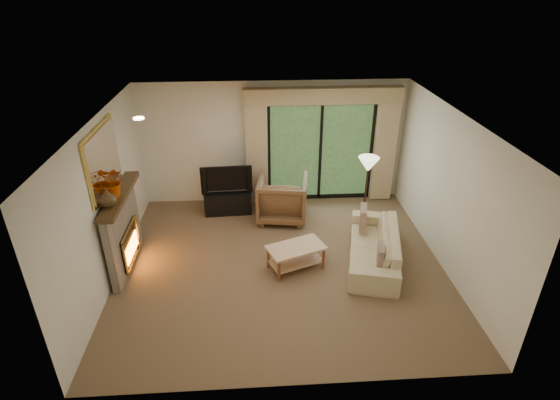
{
  "coord_description": "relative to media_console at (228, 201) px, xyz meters",
  "views": [
    {
      "loc": [
        -0.43,
        -6.16,
        4.49
      ],
      "look_at": [
        0.0,
        0.3,
        1.1
      ],
      "focal_mm": 28.0,
      "sensor_mm": 36.0,
      "label": 1
    }
  ],
  "objects": [
    {
      "name": "pillow_far",
      "position": [
        2.52,
        -1.33,
        0.28
      ],
      "size": [
        0.21,
        0.43,
        0.42
      ],
      "primitive_type": "cube",
      "rotation": [
        0.0,
        0.0,
        -0.24
      ],
      "color": "brown",
      "rests_on": "sofa"
    },
    {
      "name": "curtain_left",
      "position": [
        0.63,
        0.39,
        0.96
      ],
      "size": [
        0.45,
        0.18,
        2.35
      ],
      "primitive_type": "cube",
      "color": "tan",
      "rests_on": "floor"
    },
    {
      "name": "mirror",
      "position": [
        -1.73,
        -1.75,
        1.71
      ],
      "size": [
        0.07,
        1.45,
        1.02
      ],
      "primitive_type": null,
      "color": "gold",
      "rests_on": "wall_left"
    },
    {
      "name": "coffee_table",
      "position": [
        1.22,
        -2.06,
        -0.03
      ],
      "size": [
        1.07,
        0.83,
        0.42
      ],
      "primitive_type": null,
      "rotation": [
        0.0,
        0.0,
        0.37
      ],
      "color": "tan",
      "rests_on": "floor"
    },
    {
      "name": "cornice",
      "position": [
        1.98,
        0.41,
        2.08
      ],
      "size": [
        3.2,
        0.24,
        0.32
      ],
      "primitive_type": "cube",
      "color": "tan",
      "rests_on": "wall_back"
    },
    {
      "name": "pillow_near",
      "position": [
        2.52,
        -2.51,
        0.26
      ],
      "size": [
        0.17,
        0.36,
        0.35
      ],
      "primitive_type": "cube",
      "rotation": [
        0.0,
        0.0,
        -0.24
      ],
      "color": "brown",
      "rests_on": "sofa"
    },
    {
      "name": "ceiling",
      "position": [
        0.98,
        -1.95,
        2.36
      ],
      "size": [
        5.5,
        5.5,
        0.0
      ],
      "primitive_type": "plane",
      "rotation": [
        3.14,
        0.0,
        0.0
      ],
      "color": "silver",
      "rests_on": "ground"
    },
    {
      "name": "wall_left",
      "position": [
        -1.77,
        -1.95,
        1.06
      ],
      "size": [
        0.0,
        5.0,
        5.0
      ],
      "primitive_type": "plane",
      "rotation": [
        1.57,
        0.0,
        1.57
      ],
      "color": "white",
      "rests_on": "ground"
    },
    {
      "name": "vase",
      "position": [
        -1.63,
        -2.19,
        1.27
      ],
      "size": [
        0.28,
        0.28,
        0.28
      ],
      "primitive_type": "imported",
      "rotation": [
        0.0,
        0.0,
        -0.03
      ],
      "color": "#453119",
      "rests_on": "fireplace"
    },
    {
      "name": "sliding_door",
      "position": [
        1.98,
        0.5,
        0.86
      ],
      "size": [
        2.26,
        0.1,
        2.16
      ],
      "primitive_type": null,
      "color": "black",
      "rests_on": "floor"
    },
    {
      "name": "tv",
      "position": [
        0.0,
        0.0,
        0.54
      ],
      "size": [
        1.04,
        0.18,
        0.59
      ],
      "primitive_type": "imported",
      "rotation": [
        0.0,
        0.0,
        0.05
      ],
      "color": "black",
      "rests_on": "media_console"
    },
    {
      "name": "curtain_right",
      "position": [
        3.33,
        0.39,
        0.96
      ],
      "size": [
        0.45,
        0.18,
        2.35
      ],
      "primitive_type": "cube",
      "color": "tan",
      "rests_on": "floor"
    },
    {
      "name": "media_console",
      "position": [
        0.0,
        0.0,
        0.0
      ],
      "size": [
        0.98,
        0.48,
        0.48
      ],
      "primitive_type": "cube",
      "rotation": [
        0.0,
        0.0,
        0.05
      ],
      "color": "black",
      "rests_on": "floor"
    },
    {
      "name": "wall_back",
      "position": [
        0.98,
        0.55,
        1.06
      ],
      "size": [
        5.0,
        0.0,
        5.0
      ],
      "primitive_type": "plane",
      "rotation": [
        1.57,
        0.0,
        0.0
      ],
      "color": "white",
      "rests_on": "ground"
    },
    {
      "name": "wall_front",
      "position": [
        0.98,
        -4.45,
        1.06
      ],
      "size": [
        5.0,
        0.0,
        5.0
      ],
      "primitive_type": "plane",
      "rotation": [
        -1.57,
        0.0,
        0.0
      ],
      "color": "white",
      "rests_on": "ground"
    },
    {
      "name": "sofa",
      "position": [
        2.59,
        -1.92,
        0.06
      ],
      "size": [
        1.26,
        2.18,
        0.6
      ],
      "primitive_type": "imported",
      "rotation": [
        0.0,
        0.0,
        -1.81
      ],
      "color": "beige",
      "rests_on": "floor"
    },
    {
      "name": "branches",
      "position": [
        -1.63,
        -1.88,
        1.39
      ],
      "size": [
        0.55,
        0.5,
        0.52
      ],
      "primitive_type": "imported",
      "rotation": [
        0.0,
        0.0,
        -0.25
      ],
      "color": "#B24207",
      "rests_on": "fireplace"
    },
    {
      "name": "armchair",
      "position": [
        1.12,
        -0.34,
        0.21
      ],
      "size": [
        1.09,
        1.12,
        0.9
      ],
      "primitive_type": "imported",
      "rotation": [
        0.0,
        0.0,
        2.99
      ],
      "color": "brown",
      "rests_on": "floor"
    },
    {
      "name": "wall_right",
      "position": [
        3.73,
        -1.95,
        1.06
      ],
      "size": [
        0.0,
        5.0,
        5.0
      ],
      "primitive_type": "plane",
      "rotation": [
        1.57,
        0.0,
        -1.57
      ],
      "color": "white",
      "rests_on": "ground"
    },
    {
      "name": "fireplace",
      "position": [
        -1.65,
        -1.75,
        0.45
      ],
      "size": [
        0.24,
        1.7,
        1.37
      ],
      "primitive_type": null,
      "color": "gray",
      "rests_on": "floor"
    },
    {
      "name": "floor_lamp",
      "position": [
        2.69,
        -0.75,
        0.49
      ],
      "size": [
        0.43,
        0.43,
        1.46
      ],
      "primitive_type": null,
      "rotation": [
        0.0,
        0.0,
        -0.12
      ],
      "color": "#FFF7CC",
      "rests_on": "floor"
    },
    {
      "name": "floor",
      "position": [
        0.98,
        -1.95,
        -0.24
      ],
      "size": [
        5.5,
        5.5,
        0.0
      ],
      "primitive_type": "plane",
      "color": "brown",
      "rests_on": "ground"
    }
  ]
}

